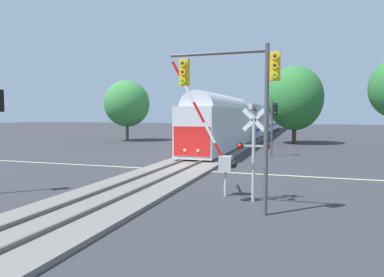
{
  "coord_description": "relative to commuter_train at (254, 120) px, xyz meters",
  "views": [
    {
      "loc": [
        7.97,
        -21.51,
        3.67
      ],
      "look_at": [
        0.55,
        1.15,
        2.0
      ],
      "focal_mm": 33.04,
      "sensor_mm": 36.0,
      "label": 1
    }
  ],
  "objects": [
    {
      "name": "crossing_gate_near",
      "position": [
        4.26,
        -40.55,
        -0.74
      ],
      "size": [
        3.09,
        0.4,
        6.09
      ],
      "color": "#B7B7BC",
      "rests_on": "ground"
    },
    {
      "name": "ground_plane",
      "position": [
        -0.0,
        -34.32,
        -2.73
      ],
      "size": [
        220.0,
        220.0,
        0.0
      ],
      "primitive_type": "plane",
      "color": "#333338"
    },
    {
      "name": "railway_track",
      "position": [
        -0.0,
        -34.32,
        -2.63
      ],
      "size": [
        4.4,
        80.0,
        0.32
      ],
      "color": "slate",
      "rests_on": "ground"
    },
    {
      "name": "pine_left_background",
      "position": [
        -15.38,
        -12.92,
        2.32
      ],
      "size": [
        6.1,
        6.1,
        8.19
      ],
      "color": "brown",
      "rests_on": "ground"
    },
    {
      "name": "traffic_signal_near_right",
      "position": [
        5.59,
        -43.07,
        1.89
      ],
      "size": [
        4.09,
        0.38,
        6.14
      ],
      "color": "#4C4C51",
      "rests_on": "ground"
    },
    {
      "name": "road_centre_stripe",
      "position": [
        -0.0,
        -34.32,
        -2.73
      ],
      "size": [
        44.0,
        0.2,
        0.01
      ],
      "color": "beige",
      "rests_on": "ground"
    },
    {
      "name": "commuter_train",
      "position": [
        0.0,
        0.0,
        0.0
      ],
      "size": [
        3.04,
        67.43,
        5.16
      ],
      "color": "silver",
      "rests_on": "railway_track"
    },
    {
      "name": "crossing_signal_mast",
      "position": [
        5.86,
        -41.17,
        -0.29
      ],
      "size": [
        1.36,
        0.44,
        4.0
      ],
      "color": "#B2B2B7",
      "rests_on": "ground"
    },
    {
      "name": "elm_centre_background",
      "position": [
        6.42,
        -10.85,
        2.85
      ],
      "size": [
        6.78,
        6.78,
        9.51
      ],
      "color": "#4C3828",
      "rests_on": "ground"
    },
    {
      "name": "traffic_signal_far_side",
      "position": [
        5.19,
        -24.77,
        0.55
      ],
      "size": [
        0.53,
        0.38,
        4.88
      ],
      "color": "#4C4C51",
      "rests_on": "ground"
    }
  ]
}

